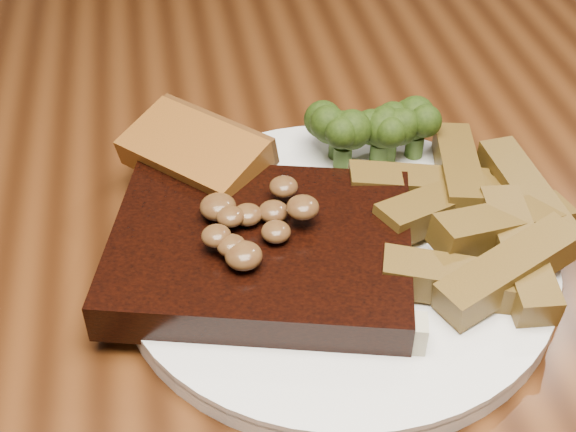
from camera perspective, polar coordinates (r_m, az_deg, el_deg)
name	(u,v)px	position (r m, az deg, el deg)	size (l,w,h in m)	color
dining_table	(307,318)	(0.62, 1.33, -7.28)	(1.60, 0.90, 0.75)	#47240E
chair_far	(221,68)	(1.28, -4.78, 10.45)	(0.47, 0.47, 0.87)	black
plate	(338,259)	(0.52, 3.54, -3.07)	(0.28, 0.28, 0.01)	white
steak	(261,250)	(0.50, -1.94, -2.43)	(0.18, 0.14, 0.03)	black
steak_bone	(277,330)	(0.46, -0.77, -8.08)	(0.17, 0.02, 0.02)	#B7B18E
mushroom_pile	(266,214)	(0.48, -1.61, 0.16)	(0.07, 0.07, 0.03)	#55391A
garlic_bread	(196,175)	(0.57, -6.56, 2.92)	(0.10, 0.05, 0.02)	brown
potato_wedges	(457,230)	(0.53, 11.93, -1.02)	(0.13, 0.13, 0.02)	brown
broccoli_cluster	(380,147)	(0.58, 6.58, 4.92)	(0.08, 0.08, 0.04)	#283D0D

